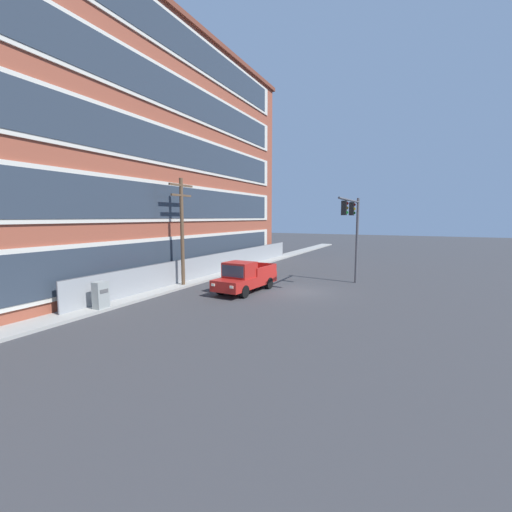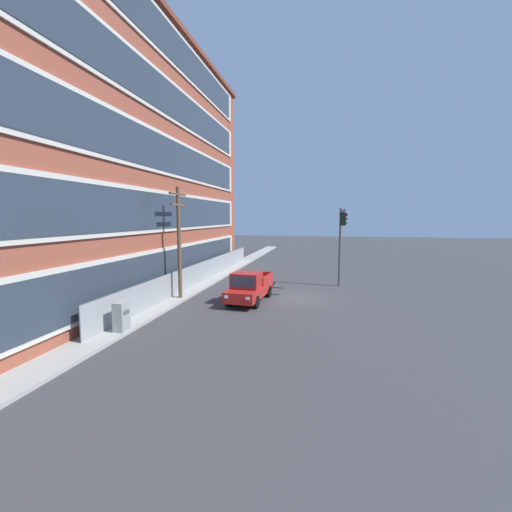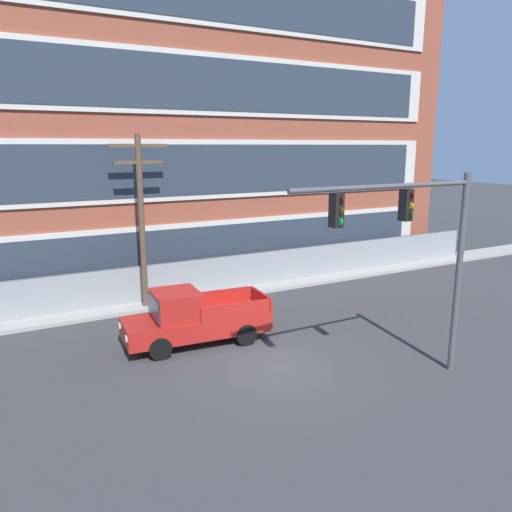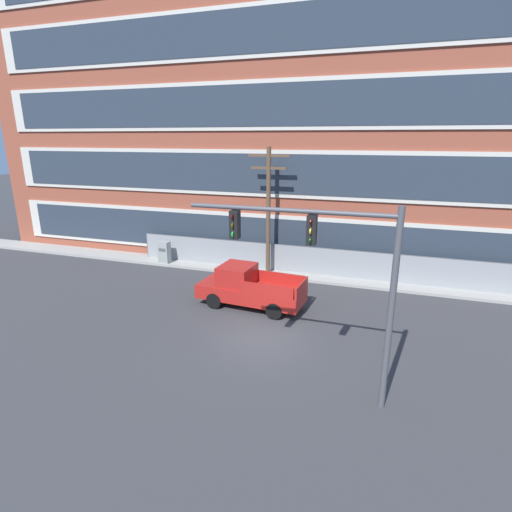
# 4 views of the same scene
# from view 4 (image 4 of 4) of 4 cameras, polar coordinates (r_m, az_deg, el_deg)

# --- Properties ---
(ground_plane) EXTENTS (160.00, 160.00, 0.00)m
(ground_plane) POSITION_cam_4_polar(r_m,az_deg,el_deg) (17.19, 0.77, -12.00)
(ground_plane) COLOR #38383A
(sidewalk_building_side) EXTENTS (80.00, 1.82, 0.16)m
(sidewalk_building_side) POSITION_cam_4_polar(r_m,az_deg,el_deg) (24.70, 6.72, -2.78)
(sidewalk_building_side) COLOR #9E9B93
(sidewalk_building_side) RESTS_ON ground
(brick_mill_building) EXTENTS (40.77, 9.07, 20.08)m
(brick_mill_building) POSITION_cam_4_polar(r_m,az_deg,el_deg) (29.15, 2.86, 20.17)
(brick_mill_building) COLOR brown
(brick_mill_building) RESTS_ON ground
(chain_link_fence) EXTENTS (30.04, 0.06, 1.87)m
(chain_link_fence) POSITION_cam_4_polar(r_m,az_deg,el_deg) (24.27, 15.91, -1.50)
(chain_link_fence) COLOR gray
(chain_link_fence) RESTS_ON ground
(traffic_signal_mast) EXTENTS (6.49, 0.43, 6.43)m
(traffic_signal_mast) POSITION_cam_4_polar(r_m,az_deg,el_deg) (12.18, 10.56, -1.01)
(traffic_signal_mast) COLOR #4C4C51
(traffic_signal_mast) RESTS_ON ground
(pickup_truck_red) EXTENTS (5.52, 2.37, 2.09)m
(pickup_truck_red) POSITION_cam_4_polar(r_m,az_deg,el_deg) (20.07, -1.13, -4.59)
(pickup_truck_red) COLOR #AD1E19
(pickup_truck_red) RESTS_ON ground
(utility_pole_near_corner) EXTENTS (2.48, 0.26, 7.73)m
(utility_pole_near_corner) POSITION_cam_4_polar(r_m,az_deg,el_deg) (23.75, 1.78, 7.10)
(utility_pole_near_corner) COLOR brown
(utility_pole_near_corner) RESTS_ON ground
(electrical_cabinet) EXTENTS (0.72, 0.55, 1.60)m
(electrical_cabinet) POSITION_cam_4_polar(r_m,az_deg,el_deg) (27.27, -12.95, 0.36)
(electrical_cabinet) COLOR #939993
(electrical_cabinet) RESTS_ON ground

